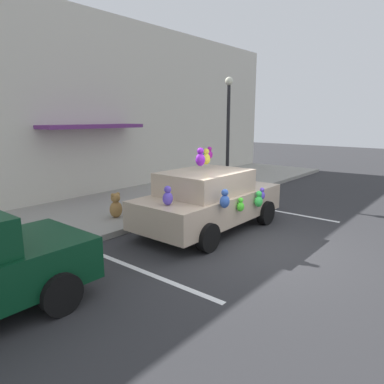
% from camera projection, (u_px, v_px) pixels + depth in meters
% --- Properties ---
extents(ground_plane, '(60.00, 60.00, 0.00)m').
position_uv_depth(ground_plane, '(257.00, 248.00, 7.83)').
color(ground_plane, '#2D2D30').
extents(sidewalk, '(24.00, 4.00, 0.15)m').
position_uv_depth(sidewalk, '(114.00, 208.00, 10.93)').
color(sidewalk, gray).
rests_on(sidewalk, ground).
extents(storefront_building, '(24.00, 1.25, 6.40)m').
position_uv_depth(storefront_building, '(69.00, 107.00, 11.62)').
color(storefront_building, beige).
rests_on(storefront_building, ground).
extents(parking_stripe_front, '(0.12, 3.60, 0.01)m').
position_uv_depth(parking_stripe_front, '(279.00, 211.00, 10.85)').
color(parking_stripe_front, silver).
rests_on(parking_stripe_front, ground).
extents(parking_stripe_rear, '(0.12, 3.60, 0.01)m').
position_uv_depth(parking_stripe_rear, '(145.00, 272.00, 6.60)').
color(parking_stripe_rear, silver).
rests_on(parking_stripe_rear, ground).
extents(plush_covered_car, '(4.20, 2.14, 2.18)m').
position_uv_depth(plush_covered_car, '(209.00, 199.00, 8.96)').
color(plush_covered_car, '#C0A990').
rests_on(plush_covered_car, ground).
extents(teddy_bear_on_sidewalk, '(0.36, 0.30, 0.70)m').
position_uv_depth(teddy_bear_on_sidewalk, '(116.00, 206.00, 9.61)').
color(teddy_bear_on_sidewalk, '#9E723D').
rests_on(teddy_bear_on_sidewalk, sidewalk).
extents(street_lamp_post, '(0.28, 0.28, 4.06)m').
position_uv_depth(street_lamp_post, '(228.00, 124.00, 12.48)').
color(street_lamp_post, black).
rests_on(street_lamp_post, sidewalk).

